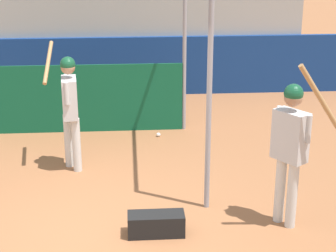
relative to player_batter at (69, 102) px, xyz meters
name	(u,v)px	position (x,y,z in m)	size (l,w,h in m)	color
ground_plane	(95,241)	(0.45, -2.23, -1.09)	(60.00, 60.00, 0.00)	#935B38
outfield_wall	(108,67)	(0.45, 4.05, -0.43)	(24.00, 0.12, 1.31)	navy
bleacher_section	(109,28)	(0.45, 5.31, 0.21)	(8.70, 2.40, 2.59)	#9E9E99
batting_cage	(69,77)	(-0.11, 1.17, 0.09)	(4.13, 3.21, 2.87)	gray
player_batter	(69,102)	(0.00, 0.00, 0.00)	(0.52, 0.89, 1.92)	silver
player_waiting	(291,141)	(2.86, -1.98, 0.05)	(0.71, 0.65, 2.18)	silver
equipment_bag	(156,224)	(1.20, -2.12, -0.95)	(0.70, 0.28, 0.28)	black
baseball	(158,135)	(1.42, 1.31, -1.05)	(0.07, 0.07, 0.07)	white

